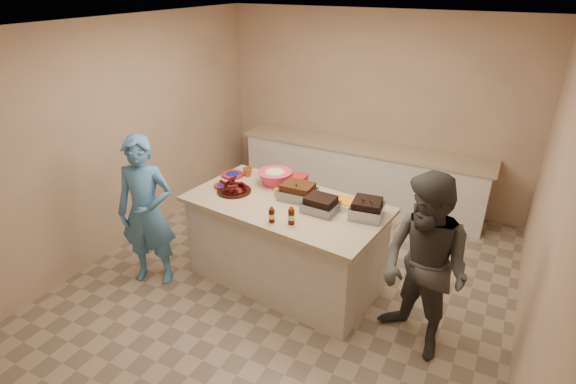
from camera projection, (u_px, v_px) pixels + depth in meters
The scene contains 20 objects.
room at pixel (292, 281), 5.03m from camera, with size 4.50×5.00×2.70m, color tan, non-canonical shape.
back_counter at pixel (361, 174), 6.58m from camera, with size 3.60×0.64×0.90m, color silver, non-canonical shape.
island at pixel (286, 280), 5.05m from camera, with size 2.06×1.08×0.98m, color silver, non-canonical shape.
rib_platter at pixel (234, 192), 4.85m from camera, with size 0.37×0.37×0.15m, color #380303, non-canonical shape.
pulled_pork_tray at pixel (298, 199), 4.70m from camera, with size 0.37×0.28×0.11m, color #47230F.
brisket_tray at pixel (320, 211), 4.45m from camera, with size 0.33×0.27×0.10m, color black.
roasting_pan at pixel (366, 217), 4.35m from camera, with size 0.31×0.31×0.12m, color gray.
coleslaw_bowl at pixel (275, 184), 5.03m from camera, with size 0.38×0.38×0.26m, color #DC2C54, non-canonical shape.
sausage_plate at pixel (299, 192), 4.83m from camera, with size 0.31×0.31×0.05m, color silver.
mac_cheese_dish at pixel (348, 208), 4.52m from camera, with size 0.31×0.23×0.08m, color orange.
bbq_bottle_a at pixel (272, 222), 4.26m from camera, with size 0.06×0.06×0.17m, color #380F02.
bbq_bottle_b at pixel (291, 224), 4.23m from camera, with size 0.06×0.06×0.19m, color #380F02.
mustard_bottle at pixel (277, 196), 4.75m from camera, with size 0.04×0.04×0.12m, color #DDA308.
sauce_bowl at pixel (288, 198), 4.72m from camera, with size 0.13×0.04×0.13m, color silver.
plate_stack_large at pixel (233, 176), 5.23m from camera, with size 0.25×0.25×0.03m, color maroon.
plate_stack_small at pixel (223, 187), 4.97m from camera, with size 0.19×0.19×0.03m, color maroon.
plastic_cup at pixel (248, 176), 5.23m from camera, with size 0.11×0.10×0.11m, color #92441A.
basket_stack at pixel (296, 184), 5.02m from camera, with size 0.22×0.17×0.11m, color maroon.
guest_blue at pixel (157, 277), 5.09m from camera, with size 0.61×1.68×0.40m, color #4884BD.
guest_gray at pixel (412, 344), 4.17m from camera, with size 0.83×1.70×0.65m, color #474540.
Camera 1 is at (1.85, -3.64, 3.09)m, focal length 28.00 mm.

